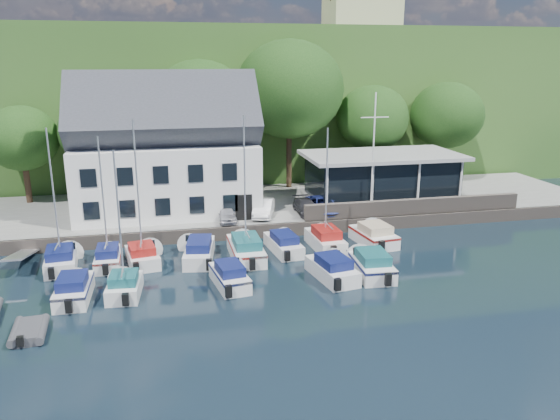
{
  "coord_description": "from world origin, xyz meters",
  "views": [
    {
      "loc": [
        -7.27,
        -27.09,
        12.97
      ],
      "look_at": [
        0.57,
        9.0,
        2.63
      ],
      "focal_mm": 35.0,
      "sensor_mm": 36.0,
      "label": 1
    }
  ],
  "objects_px": {
    "dinghy_1": "(29,329)",
    "boat_r2_0": "(74,287)",
    "boat_r1_5": "(283,242)",
    "car_white": "(264,208)",
    "flagpole": "(373,154)",
    "boat_r2_4": "(371,262)",
    "boat_r1_7": "(374,233)",
    "boat_r1_3": "(199,249)",
    "harbor_building": "(167,157)",
    "boat_r2_1": "(119,224)",
    "boat_r1_2": "(138,201)",
    "club_pavilion": "(381,177)",
    "car_dgrey": "(306,207)",
    "boat_r1_6": "(327,183)",
    "car_blue": "(323,204)",
    "boat_r2_2": "(229,274)",
    "boat_r2_3": "(332,267)",
    "boat_r1_0": "(54,201)",
    "car_silver": "(227,214)",
    "boat_r1_4": "(245,188)",
    "boat_r1_1": "(104,203)"
  },
  "relations": [
    {
      "from": "car_white",
      "to": "dinghy_1",
      "type": "distance_m",
      "value": 20.45
    },
    {
      "from": "boat_r1_0",
      "to": "boat_r1_7",
      "type": "relative_size",
      "value": 1.56
    },
    {
      "from": "car_white",
      "to": "boat_r1_7",
      "type": "relative_size",
      "value": 0.69
    },
    {
      "from": "flagpole",
      "to": "boat_r1_2",
      "type": "xyz_separation_m",
      "value": [
        -17.73,
        -5.21,
        -1.5
      ]
    },
    {
      "from": "club_pavilion",
      "to": "car_dgrey",
      "type": "relative_size",
      "value": 3.43
    },
    {
      "from": "flagpole",
      "to": "boat_r2_4",
      "type": "height_order",
      "value": "flagpole"
    },
    {
      "from": "car_blue",
      "to": "boat_r2_1",
      "type": "bearing_deg",
      "value": -146.84
    },
    {
      "from": "harbor_building",
      "to": "boat_r1_5",
      "type": "distance_m",
      "value": 12.46
    },
    {
      "from": "car_blue",
      "to": "boat_r1_2",
      "type": "distance_m",
      "value": 15.39
    },
    {
      "from": "boat_r2_0",
      "to": "boat_r2_4",
      "type": "distance_m",
      "value": 17.46
    },
    {
      "from": "boat_r1_3",
      "to": "dinghy_1",
      "type": "distance_m",
      "value": 12.37
    },
    {
      "from": "car_dgrey",
      "to": "flagpole",
      "type": "xyz_separation_m",
      "value": [
        5.17,
        -0.75,
        4.16
      ]
    },
    {
      "from": "club_pavilion",
      "to": "boat_r2_2",
      "type": "relative_size",
      "value": 2.44
    },
    {
      "from": "harbor_building",
      "to": "boat_r2_0",
      "type": "bearing_deg",
      "value": -111.72
    },
    {
      "from": "boat_r1_0",
      "to": "boat_r1_7",
      "type": "distance_m",
      "value": 21.55
    },
    {
      "from": "boat_r1_5",
      "to": "boat_r1_6",
      "type": "xyz_separation_m",
      "value": [
        3.02,
        0.03,
        4.04
      ]
    },
    {
      "from": "car_white",
      "to": "boat_r1_5",
      "type": "bearing_deg",
      "value": -69.19
    },
    {
      "from": "boat_r1_7",
      "to": "boat_r1_1",
      "type": "bearing_deg",
      "value": 174.03
    },
    {
      "from": "harbor_building",
      "to": "boat_r2_3",
      "type": "distance_m",
      "value": 17.52
    },
    {
      "from": "boat_r1_5",
      "to": "car_white",
      "type": "bearing_deg",
      "value": 87.23
    },
    {
      "from": "car_blue",
      "to": "boat_r1_0",
      "type": "distance_m",
      "value": 20.01
    },
    {
      "from": "boat_r1_0",
      "to": "dinghy_1",
      "type": "bearing_deg",
      "value": -96.12
    },
    {
      "from": "boat_r2_0",
      "to": "boat_r1_3",
      "type": "bearing_deg",
      "value": 34.2
    },
    {
      "from": "car_dgrey",
      "to": "boat_r1_2",
      "type": "bearing_deg",
      "value": -154.48
    },
    {
      "from": "harbor_building",
      "to": "club_pavilion",
      "type": "xyz_separation_m",
      "value": [
        18.0,
        -0.5,
        -2.3
      ]
    },
    {
      "from": "boat_r1_3",
      "to": "boat_r2_0",
      "type": "relative_size",
      "value": 1.2
    },
    {
      "from": "club_pavilion",
      "to": "boat_r2_4",
      "type": "xyz_separation_m",
      "value": [
        -6.06,
        -13.44,
        -2.28
      ]
    },
    {
      "from": "boat_r1_0",
      "to": "boat_r2_4",
      "type": "relative_size",
      "value": 1.45
    },
    {
      "from": "car_dgrey",
      "to": "car_silver",
      "type": "bearing_deg",
      "value": -173.08
    },
    {
      "from": "flagpole",
      "to": "boat_r1_3",
      "type": "height_order",
      "value": "flagpole"
    },
    {
      "from": "flagpole",
      "to": "boat_r1_1",
      "type": "xyz_separation_m",
      "value": [
        -19.87,
        -5.04,
        -1.56
      ]
    },
    {
      "from": "boat_r1_7",
      "to": "boat_r2_4",
      "type": "relative_size",
      "value": 0.93
    },
    {
      "from": "car_blue",
      "to": "flagpole",
      "type": "xyz_separation_m",
      "value": [
        3.77,
        -0.75,
        4.05
      ]
    },
    {
      "from": "boat_r1_4",
      "to": "car_dgrey",
      "type": "bearing_deg",
      "value": 46.63
    },
    {
      "from": "boat_r2_3",
      "to": "boat_r2_4",
      "type": "height_order",
      "value": "boat_r2_4"
    },
    {
      "from": "dinghy_1",
      "to": "boat_r2_0",
      "type": "bearing_deg",
      "value": 64.34
    },
    {
      "from": "boat_r1_5",
      "to": "boat_r1_2",
      "type": "bearing_deg",
      "value": 176.09
    },
    {
      "from": "boat_r1_4",
      "to": "boat_r2_3",
      "type": "relative_size",
      "value": 1.62
    },
    {
      "from": "boat_r2_2",
      "to": "boat_r2_3",
      "type": "distance_m",
      "value": 6.24
    },
    {
      "from": "boat_r1_5",
      "to": "boat_r2_0",
      "type": "bearing_deg",
      "value": -165.04
    },
    {
      "from": "car_silver",
      "to": "dinghy_1",
      "type": "relative_size",
      "value": 1.16
    },
    {
      "from": "boat_r1_3",
      "to": "boat_r2_1",
      "type": "height_order",
      "value": "boat_r2_1"
    },
    {
      "from": "boat_r1_6",
      "to": "boat_r2_3",
      "type": "height_order",
      "value": "boat_r1_6"
    },
    {
      "from": "boat_r1_3",
      "to": "car_silver",
      "type": "bearing_deg",
      "value": 73.85
    },
    {
      "from": "boat_r2_0",
      "to": "dinghy_1",
      "type": "bearing_deg",
      "value": -110.44
    },
    {
      "from": "harbor_building",
      "to": "boat_r2_1",
      "type": "distance_m",
      "value": 14.26
    },
    {
      "from": "boat_r1_2",
      "to": "boat_r2_4",
      "type": "distance_m",
      "value": 15.08
    },
    {
      "from": "boat_r1_0",
      "to": "boat_r1_6",
      "type": "xyz_separation_m",
      "value": [
        17.54,
        0.16,
        0.27
      ]
    },
    {
      "from": "car_blue",
      "to": "boat_r2_0",
      "type": "distance_m",
      "value": 20.55
    },
    {
      "from": "boat_r1_7",
      "to": "boat_r2_4",
      "type": "height_order",
      "value": "boat_r1_7"
    }
  ]
}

